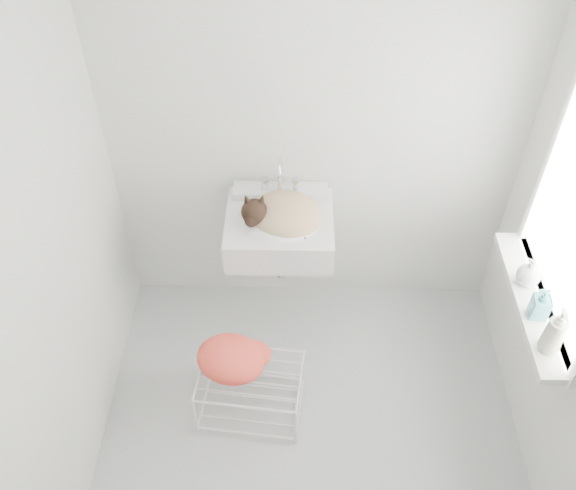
{
  "coord_description": "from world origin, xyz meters",
  "views": [
    {
      "loc": [
        -0.09,
        -1.71,
        3.07
      ],
      "look_at": [
        -0.13,
        0.5,
        0.88
      ],
      "focal_mm": 39.31,
      "sensor_mm": 36.0,
      "label": 1
    }
  ],
  "objects_px": {
    "bottle_a": "(547,348)",
    "bottle_c": "(525,283)",
    "sink": "(279,217)",
    "bottle_b": "(536,315)",
    "cat": "(282,213)",
    "wire_rack": "(251,392)"
  },
  "relations": [
    {
      "from": "bottle_a",
      "to": "bottle_c",
      "type": "height_order",
      "value": "bottle_a"
    },
    {
      "from": "bottle_b",
      "to": "wire_rack",
      "type": "bearing_deg",
      "value": 179.33
    },
    {
      "from": "sink",
      "to": "bottle_c",
      "type": "bearing_deg",
      "value": -20.51
    },
    {
      "from": "cat",
      "to": "bottle_c",
      "type": "xyz_separation_m",
      "value": [
        1.16,
        -0.42,
        -0.04
      ]
    },
    {
      "from": "bottle_a",
      "to": "bottle_c",
      "type": "distance_m",
      "value": 0.38
    },
    {
      "from": "wire_rack",
      "to": "bottle_c",
      "type": "bearing_deg",
      "value": 7.82
    },
    {
      "from": "sink",
      "to": "bottle_b",
      "type": "height_order",
      "value": "sink"
    },
    {
      "from": "cat",
      "to": "wire_rack",
      "type": "distance_m",
      "value": 0.97
    },
    {
      "from": "bottle_b",
      "to": "bottle_a",
      "type": "bearing_deg",
      "value": -90.0
    },
    {
      "from": "cat",
      "to": "bottle_a",
      "type": "height_order",
      "value": "cat"
    },
    {
      "from": "bottle_a",
      "to": "bottle_c",
      "type": "bearing_deg",
      "value": 90.0
    },
    {
      "from": "bottle_a",
      "to": "bottle_b",
      "type": "relative_size",
      "value": 1.24
    },
    {
      "from": "sink",
      "to": "wire_rack",
      "type": "distance_m",
      "value": 0.95
    },
    {
      "from": "cat",
      "to": "bottle_a",
      "type": "bearing_deg",
      "value": -29.13
    },
    {
      "from": "sink",
      "to": "bottle_c",
      "type": "xyz_separation_m",
      "value": [
        1.18,
        -0.44,
        0.0
      ]
    },
    {
      "from": "wire_rack",
      "to": "bottle_b",
      "type": "distance_m",
      "value": 1.49
    },
    {
      "from": "sink",
      "to": "cat",
      "type": "height_order",
      "value": "cat"
    },
    {
      "from": "bottle_a",
      "to": "cat",
      "type": "bearing_deg",
      "value": 145.47
    },
    {
      "from": "bottle_b",
      "to": "bottle_c",
      "type": "height_order",
      "value": "bottle_b"
    },
    {
      "from": "wire_rack",
      "to": "cat",
      "type": "bearing_deg",
      "value": 75.78
    },
    {
      "from": "cat",
      "to": "wire_rack",
      "type": "height_order",
      "value": "cat"
    },
    {
      "from": "sink",
      "to": "bottle_b",
      "type": "relative_size",
      "value": 3.38
    }
  ]
}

